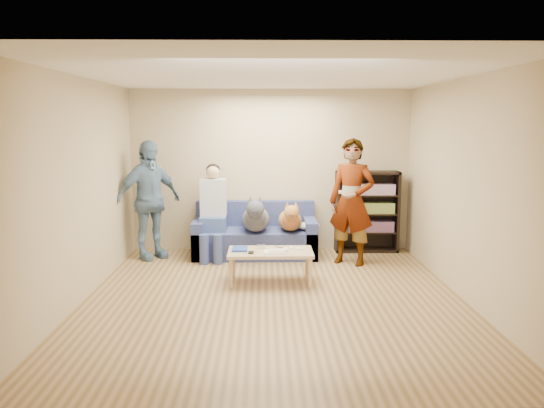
{
  "coord_description": "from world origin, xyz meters",
  "views": [
    {
      "loc": [
        -0.13,
        -6.07,
        2.07
      ],
      "look_at": [
        0.0,
        1.2,
        0.95
      ],
      "focal_mm": 35.0,
      "sensor_mm": 36.0,
      "label": 1
    }
  ],
  "objects_px": {
    "coffee_table": "(270,254)",
    "bookshelf": "(367,210)",
    "dog_tan": "(290,219)",
    "notebook_blue": "(240,249)",
    "camera_silver": "(261,247)",
    "dog_gray": "(256,218)",
    "person_seated": "(213,208)",
    "sofa": "(255,237)",
    "person_standing_right": "(352,202)",
    "person_standing_left": "(149,200)"
  },
  "relations": [
    {
      "from": "person_standing_right",
      "to": "notebook_blue",
      "type": "bearing_deg",
      "value": -123.33
    },
    {
      "from": "coffee_table",
      "to": "bookshelf",
      "type": "relative_size",
      "value": 0.85
    },
    {
      "from": "notebook_blue",
      "to": "person_standing_right",
      "type": "bearing_deg",
      "value": 28.09
    },
    {
      "from": "person_standing_left",
      "to": "person_seated",
      "type": "height_order",
      "value": "person_standing_left"
    },
    {
      "from": "person_seated",
      "to": "bookshelf",
      "type": "relative_size",
      "value": 1.13
    },
    {
      "from": "person_standing_right",
      "to": "notebook_blue",
      "type": "relative_size",
      "value": 7.12
    },
    {
      "from": "camera_silver",
      "to": "person_seated",
      "type": "distance_m",
      "value": 1.45
    },
    {
      "from": "camera_silver",
      "to": "sofa",
      "type": "height_order",
      "value": "sofa"
    },
    {
      "from": "dog_tan",
      "to": "notebook_blue",
      "type": "bearing_deg",
      "value": -121.15
    },
    {
      "from": "coffee_table",
      "to": "camera_silver",
      "type": "bearing_deg",
      "value": 135.0
    },
    {
      "from": "dog_gray",
      "to": "bookshelf",
      "type": "relative_size",
      "value": 0.96
    },
    {
      "from": "person_seated",
      "to": "camera_silver",
      "type": "bearing_deg",
      "value": -58.36
    },
    {
      "from": "notebook_blue",
      "to": "dog_tan",
      "type": "xyz_separation_m",
      "value": [
        0.72,
        1.19,
        0.18
      ]
    },
    {
      "from": "person_standing_right",
      "to": "dog_tan",
      "type": "height_order",
      "value": "person_standing_right"
    },
    {
      "from": "notebook_blue",
      "to": "bookshelf",
      "type": "xyz_separation_m",
      "value": [
        1.98,
        1.64,
        0.25
      ]
    },
    {
      "from": "coffee_table",
      "to": "bookshelf",
      "type": "height_order",
      "value": "bookshelf"
    },
    {
      "from": "camera_silver",
      "to": "person_seated",
      "type": "bearing_deg",
      "value": 121.64
    },
    {
      "from": "person_standing_right",
      "to": "camera_silver",
      "type": "bearing_deg",
      "value": -120.71
    },
    {
      "from": "notebook_blue",
      "to": "camera_silver",
      "type": "height_order",
      "value": "camera_silver"
    },
    {
      "from": "coffee_table",
      "to": "person_seated",
      "type": "bearing_deg",
      "value": 123.06
    },
    {
      "from": "notebook_blue",
      "to": "bookshelf",
      "type": "relative_size",
      "value": 0.2
    },
    {
      "from": "person_standing_left",
      "to": "person_seated",
      "type": "relative_size",
      "value": 1.23
    },
    {
      "from": "person_standing_right",
      "to": "coffee_table",
      "type": "height_order",
      "value": "person_standing_right"
    },
    {
      "from": "camera_silver",
      "to": "bookshelf",
      "type": "distance_m",
      "value": 2.32
    },
    {
      "from": "dog_gray",
      "to": "coffee_table",
      "type": "distance_m",
      "value": 1.25
    },
    {
      "from": "person_standing_right",
      "to": "coffee_table",
      "type": "distance_m",
      "value": 1.6
    },
    {
      "from": "sofa",
      "to": "dog_gray",
      "type": "xyz_separation_m",
      "value": [
        0.01,
        -0.25,
        0.36
      ]
    },
    {
      "from": "bookshelf",
      "to": "dog_gray",
      "type": "bearing_deg",
      "value": -164.84
    },
    {
      "from": "person_standing_right",
      "to": "person_standing_left",
      "type": "distance_m",
      "value": 3.06
    },
    {
      "from": "person_standing_right",
      "to": "person_seated",
      "type": "bearing_deg",
      "value": -162.98
    },
    {
      "from": "coffee_table",
      "to": "person_standing_right",
      "type": "bearing_deg",
      "value": 37.0
    },
    {
      "from": "person_seated",
      "to": "dog_gray",
      "type": "relative_size",
      "value": 1.17
    },
    {
      "from": "sofa",
      "to": "coffee_table",
      "type": "height_order",
      "value": "sofa"
    },
    {
      "from": "dog_gray",
      "to": "bookshelf",
      "type": "bearing_deg",
      "value": 15.16
    },
    {
      "from": "notebook_blue",
      "to": "sofa",
      "type": "bearing_deg",
      "value": 82.66
    },
    {
      "from": "person_standing_left",
      "to": "bookshelf",
      "type": "relative_size",
      "value": 1.39
    },
    {
      "from": "coffee_table",
      "to": "bookshelf",
      "type": "xyz_separation_m",
      "value": [
        1.58,
        1.69,
        0.31
      ]
    },
    {
      "from": "notebook_blue",
      "to": "camera_silver",
      "type": "relative_size",
      "value": 2.36
    },
    {
      "from": "person_standing_left",
      "to": "notebook_blue",
      "type": "bearing_deg",
      "value": -81.77
    },
    {
      "from": "person_seated",
      "to": "bookshelf",
      "type": "distance_m",
      "value": 2.47
    },
    {
      "from": "camera_silver",
      "to": "dog_gray",
      "type": "height_order",
      "value": "dog_gray"
    },
    {
      "from": "notebook_blue",
      "to": "camera_silver",
      "type": "bearing_deg",
      "value": 14.04
    },
    {
      "from": "person_standing_right",
      "to": "sofa",
      "type": "distance_m",
      "value": 1.65
    },
    {
      "from": "coffee_table",
      "to": "bookshelf",
      "type": "bearing_deg",
      "value": 46.86
    },
    {
      "from": "person_standing_left",
      "to": "person_seated",
      "type": "distance_m",
      "value": 0.98
    },
    {
      "from": "camera_silver",
      "to": "sofa",
      "type": "relative_size",
      "value": 0.06
    },
    {
      "from": "notebook_blue",
      "to": "dog_tan",
      "type": "distance_m",
      "value": 1.41
    },
    {
      "from": "dog_gray",
      "to": "sofa",
      "type": "bearing_deg",
      "value": 92.72
    },
    {
      "from": "notebook_blue",
      "to": "dog_gray",
      "type": "height_order",
      "value": "dog_gray"
    },
    {
      "from": "sofa",
      "to": "camera_silver",
      "type": "bearing_deg",
      "value": -85.74
    }
  ]
}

